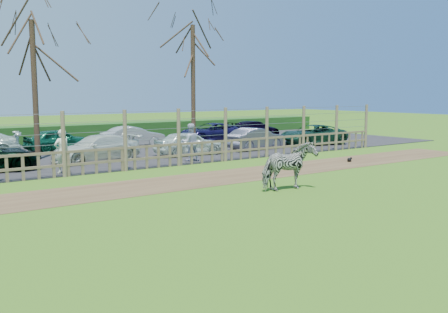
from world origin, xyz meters
TOP-DOWN VIEW (x-y plane):
  - ground at (0.00, 0.00)m, footprint 120.00×120.00m
  - dirt_strip at (0.00, 4.50)m, footprint 34.00×2.80m
  - asphalt at (0.00, 14.50)m, footprint 44.00×13.00m
  - hedge at (0.00, 21.50)m, footprint 46.00×2.00m
  - fence at (0.00, 8.00)m, footprint 30.16×0.16m
  - tree_mid at (-2.00, 13.50)m, footprint 4.80×4.80m
  - tree_right at (7.00, 14.00)m, footprint 4.80×4.80m
  - zebra at (2.68, 1.20)m, footprint 1.91×0.92m
  - visitor_a at (-2.34, 8.74)m, footprint 0.71×0.56m
  - visitor_b at (3.60, 8.84)m, footprint 0.99×0.86m
  - crow at (9.53, 4.49)m, footprint 0.27×0.20m
  - car_3 at (0.00, 11.22)m, footprint 4.31×2.17m
  - car_4 at (4.67, 10.74)m, footprint 3.58×1.58m
  - car_5 at (9.04, 10.75)m, footprint 3.75×1.63m
  - car_6 at (13.41, 10.70)m, footprint 4.53×2.51m
  - car_10 at (-0.14, 16.39)m, footprint 3.67×1.85m
  - car_11 at (4.01, 15.79)m, footprint 3.70×1.45m
  - car_12 at (9.34, 15.69)m, footprint 4.41×2.21m
  - car_13 at (13.23, 16.07)m, footprint 4.29×2.10m

SIDE VIEW (x-z plane):
  - ground at x=0.00m, z-range 0.00..0.00m
  - dirt_strip at x=0.00m, z-range 0.00..0.01m
  - asphalt at x=0.00m, z-range 0.00..0.04m
  - crow at x=9.53m, z-range 0.00..0.22m
  - hedge at x=0.00m, z-range 0.00..1.10m
  - car_3 at x=0.00m, z-range 0.04..1.24m
  - car_4 at x=4.67m, z-range 0.04..1.24m
  - car_5 at x=9.04m, z-range 0.04..1.24m
  - car_6 at x=13.41m, z-range 0.04..1.24m
  - car_10 at x=-0.14m, z-range 0.04..1.24m
  - car_11 at x=4.01m, z-range 0.04..1.24m
  - car_12 at x=9.34m, z-range 0.04..1.24m
  - car_13 at x=13.23m, z-range 0.04..1.24m
  - zebra at x=2.68m, z-range 0.00..1.58m
  - fence at x=0.00m, z-range -0.45..2.05m
  - visitor_a at x=-2.34m, z-range 0.04..1.76m
  - visitor_b at x=3.60m, z-range 0.04..1.76m
  - tree_mid at x=-2.00m, z-range 1.45..8.28m
  - tree_right at x=7.00m, z-range 1.57..8.92m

